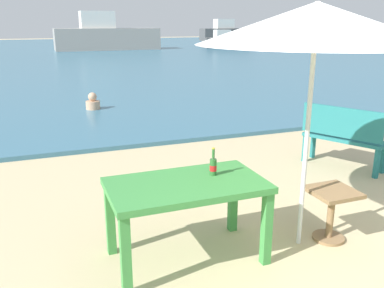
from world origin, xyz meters
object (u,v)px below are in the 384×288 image
Objects in this scene: boat_ferry at (228,33)px; side_table_wood at (331,207)px; patio_umbrella at (316,24)px; picnic_table_green at (187,194)px; boat_barge at (106,36)px; beer_bottle_amber at (213,165)px; boat_fishing_trawler at (225,41)px; bench_teal_center at (343,134)px; swimmer_person at (93,103)px.

side_table_wood is at bearing -114.37° from boat_ferry.
picnic_table_green is at bearing 172.63° from patio_umbrella.
picnic_table_green is 30.13m from boat_barge.
beer_bottle_amber is 1.31m from side_table_wood.
boat_fishing_trawler is 0.51× the size of boat_barge.
picnic_table_green is at bearing 172.63° from side_table_wood.
bench_teal_center is 6.20m from swimmer_person.
bench_teal_center is 44.33m from boat_ferry.
beer_bottle_amber is 0.12× the size of patio_umbrella.
bench_teal_center is at bearing 41.27° from patio_umbrella.
boat_barge is at bearing 177.53° from boat_fishing_trawler.
side_table_wood is at bearing -7.38° from patio_umbrella.
patio_umbrella reaches higher than picnic_table_green.
beer_bottle_amber is 3.10m from bench_teal_center.
beer_bottle_amber is at bearing -115.82° from boat_ferry.
beer_bottle_amber is 0.04× the size of boat_ferry.
side_table_wood reaches higher than swimmer_person.
boat_ferry is 0.84× the size of boat_barge.
boat_ferry is at bearing 65.24° from patio_umbrella.
bench_teal_center reaches higher than side_table_wood.
bench_teal_center is 0.19× the size of boat_ferry.
swimmer_person is at bearing 91.46° from beer_bottle_amber.
boat_barge is (4.07, 29.72, 0.26)m from beer_bottle_amber.
beer_bottle_amber is at bearing -97.81° from boat_barge.
boat_fishing_trawler is 14.30m from boat_ferry.
boat_fishing_trawler is (11.27, 27.87, 0.06)m from bench_teal_center.
side_table_wood is 0.08× the size of boat_ferry.
boat_barge is at bearing 82.19° from beer_bottle_amber.
beer_bottle_amber reaches higher than side_table_wood.
boat_fishing_trawler is at bearing 64.04° from picnic_table_green.
beer_bottle_amber is 0.03× the size of boat_barge.
patio_umbrella reaches higher than boat_fishing_trawler.
picnic_table_green is 0.61× the size of patio_umbrella.
beer_bottle_amber is at bearing -115.55° from boat_fishing_trawler.
boat_ferry is at bearing 63.57° from boat_fishing_trawler.
patio_umbrella is 1.80m from side_table_wood.
picnic_table_green is at bearing -98.34° from boat_barge.
boat_barge reaches higher than beer_bottle_amber.
boat_barge is at bearing 81.66° from picnic_table_green.
patio_umbrella is at bearing -81.83° from swimmer_person.
boat_ferry is at bearing 65.63° from side_table_wood.
picnic_table_green is 3.41× the size of swimmer_person.
patio_umbrella is at bearing -96.15° from boat_barge.
boat_barge reaches higher than swimmer_person.
patio_umbrella is at bearing -138.73° from bench_teal_center.
boat_fishing_trawler is (14.18, 22.41, 0.36)m from swimmer_person.
boat_ferry is (17.63, 40.67, 0.41)m from bench_teal_center.
picnic_table_green is 1.51m from side_table_wood.
patio_umbrella is at bearing 172.62° from side_table_wood.
swimmer_person is 26.52m from boat_fishing_trawler.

